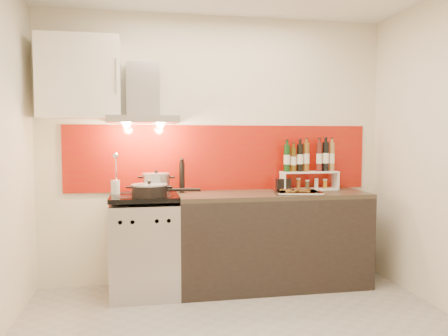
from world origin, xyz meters
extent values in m
cube|color=silver|center=(0.00, 1.40, 1.30)|extent=(3.40, 0.02, 2.60)
cube|color=#9F1F08|center=(0.05, 1.39, 1.22)|extent=(3.00, 0.02, 0.64)
cube|color=#B7B7BA|center=(-0.70, 1.10, 0.42)|extent=(0.60, 0.60, 0.84)
cube|color=black|center=(-0.70, 0.81, 0.33)|extent=(0.50, 0.02, 0.40)
cube|color=#B7B7BA|center=(-0.70, 0.81, 0.72)|extent=(0.56, 0.02, 0.12)
cube|color=#FF190C|center=(-0.70, 0.81, 0.72)|extent=(0.10, 0.01, 0.04)
cube|color=black|center=(-0.70, 1.10, 0.89)|extent=(0.60, 0.60, 0.04)
cube|color=black|center=(0.50, 1.10, 0.43)|extent=(1.80, 0.60, 0.86)
cube|color=#31271E|center=(0.50, 1.10, 0.88)|extent=(1.80, 0.60, 0.04)
cube|color=#B7B7BA|center=(-0.70, 1.15, 1.58)|extent=(0.62, 0.50, 0.06)
cube|color=#B7B7BA|center=(-0.70, 1.30, 1.86)|extent=(0.30, 0.18, 0.50)
sphere|color=#FFD18C|center=(-0.85, 1.15, 1.54)|extent=(0.07, 0.07, 0.07)
sphere|color=#FFD18C|center=(-0.55, 1.15, 1.54)|extent=(0.07, 0.07, 0.07)
cube|color=white|center=(-1.25, 1.22, 1.95)|extent=(0.70, 0.35, 0.72)
cylinder|color=#B7B7BA|center=(-0.59, 1.18, 1.00)|extent=(0.25, 0.25, 0.17)
cylinder|color=#99999E|center=(-0.59, 1.18, 1.09)|extent=(0.25, 0.25, 0.01)
sphere|color=black|center=(-0.59, 1.18, 1.11)|extent=(0.03, 0.03, 0.03)
cylinder|color=black|center=(-0.66, 0.96, 0.96)|extent=(0.30, 0.30, 0.10)
cylinder|color=#99999E|center=(-0.66, 0.96, 1.01)|extent=(0.31, 0.31, 0.01)
sphere|color=black|center=(-0.66, 0.96, 1.04)|extent=(0.03, 0.03, 0.03)
cylinder|color=black|center=(-0.36, 0.91, 0.97)|extent=(0.29, 0.07, 0.03)
cylinder|color=silver|center=(-0.96, 1.18, 0.97)|extent=(0.08, 0.08, 0.14)
cylinder|color=silver|center=(-0.95, 1.18, 1.14)|extent=(0.01, 0.06, 0.25)
sphere|color=silver|center=(-0.95, 1.13, 1.26)|extent=(0.05, 0.05, 0.05)
cylinder|color=black|center=(-0.35, 1.25, 1.04)|extent=(0.05, 0.05, 0.29)
sphere|color=black|center=(-0.35, 1.25, 1.21)|extent=(0.04, 0.04, 0.04)
cube|color=white|center=(0.92, 1.24, 0.91)|extent=(0.57, 0.16, 0.01)
cube|color=white|center=(0.64, 1.24, 0.99)|extent=(0.01, 0.16, 0.16)
cube|color=white|center=(1.19, 1.24, 0.99)|extent=(0.02, 0.16, 0.16)
cube|color=white|center=(0.92, 1.24, 1.08)|extent=(0.57, 0.16, 0.02)
cylinder|color=black|center=(0.68, 1.24, 1.22)|extent=(0.06, 0.06, 0.27)
cylinder|color=#4C370D|center=(0.75, 1.24, 1.20)|extent=(0.06, 0.06, 0.24)
cylinder|color=black|center=(0.82, 1.24, 1.22)|extent=(0.06, 0.06, 0.27)
cylinder|color=brown|center=(0.88, 1.24, 1.23)|extent=(0.06, 0.06, 0.28)
cylinder|color=#501B15|center=(1.02, 1.24, 1.23)|extent=(0.06, 0.06, 0.28)
cylinder|color=black|center=(1.08, 1.24, 1.23)|extent=(0.06, 0.06, 0.29)
cylinder|color=olive|center=(1.15, 1.24, 1.23)|extent=(0.05, 0.05, 0.28)
cylinder|color=beige|center=(0.71, 1.24, 0.96)|extent=(0.04, 0.04, 0.08)
cylinder|color=#914418|center=(0.80, 1.24, 0.96)|extent=(0.04, 0.04, 0.09)
cylinder|color=#463C23|center=(0.90, 1.24, 0.95)|extent=(0.04, 0.04, 0.07)
cylinder|color=beige|center=(0.99, 1.24, 0.96)|extent=(0.04, 0.04, 0.08)
cylinder|color=#AC791C|center=(1.08, 1.24, 0.95)|extent=(0.04, 0.04, 0.08)
cube|color=black|center=(0.63, 1.19, 0.96)|extent=(0.14, 0.06, 0.12)
cube|color=silver|center=(0.71, 0.99, 0.91)|extent=(0.45, 0.37, 0.01)
cube|color=silver|center=(0.71, 0.99, 0.92)|extent=(0.47, 0.39, 0.01)
cube|color=red|center=(0.71, 0.99, 0.92)|extent=(0.40, 0.32, 0.01)
cube|color=brown|center=(0.57, 1.05, 0.93)|extent=(0.05, 0.04, 0.01)
cube|color=brown|center=(0.64, 1.04, 0.93)|extent=(0.06, 0.02, 0.01)
cube|color=brown|center=(0.69, 0.97, 0.93)|extent=(0.06, 0.02, 0.01)
cube|color=brown|center=(0.73, 1.06, 0.93)|extent=(0.06, 0.03, 0.01)
cube|color=brown|center=(0.69, 1.01, 0.93)|extent=(0.03, 0.06, 0.01)
cube|color=brown|center=(0.63, 0.92, 0.93)|extent=(0.06, 0.03, 0.01)
cube|color=brown|center=(0.65, 1.05, 0.93)|extent=(0.03, 0.06, 0.01)
cube|color=brown|center=(0.77, 1.01, 0.93)|extent=(0.06, 0.02, 0.01)
cube|color=brown|center=(0.59, 0.90, 0.93)|extent=(0.06, 0.03, 0.01)
cube|color=brown|center=(0.77, 0.90, 0.93)|extent=(0.05, 0.05, 0.01)
cube|color=brown|center=(0.62, 0.91, 0.93)|extent=(0.05, 0.04, 0.01)
cube|color=brown|center=(0.83, 1.05, 0.93)|extent=(0.05, 0.04, 0.01)
cube|color=brown|center=(0.72, 1.03, 0.93)|extent=(0.05, 0.04, 0.01)
cube|color=brown|center=(0.72, 0.91, 0.93)|extent=(0.06, 0.03, 0.01)
cube|color=brown|center=(0.59, 1.05, 0.93)|extent=(0.06, 0.04, 0.01)
cube|color=brown|center=(0.60, 0.95, 0.93)|extent=(0.03, 0.06, 0.01)
camera|label=1|loc=(-0.69, -2.86, 1.42)|focal=35.00mm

